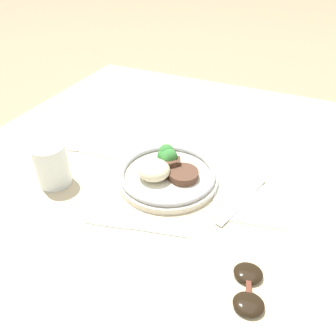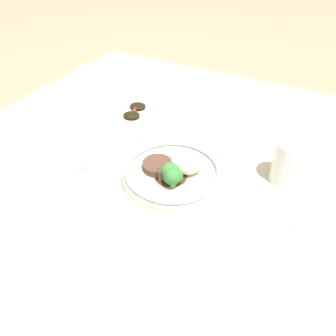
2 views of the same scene
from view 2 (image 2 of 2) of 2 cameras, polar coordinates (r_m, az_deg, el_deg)
ground_plane at (r=0.82m, az=-1.19°, el=-2.48°), size 8.00×8.00×0.00m
dining_table at (r=0.81m, az=-1.20°, el=-1.66°), size 1.21×1.27×0.03m
napkin at (r=0.88m, az=-10.70°, el=2.61°), size 0.18×0.16×0.00m
plate at (r=0.77m, az=1.01°, el=-0.48°), size 0.24×0.24×0.07m
juice_glass at (r=0.80m, az=20.29°, el=0.65°), size 0.08×0.08×0.10m
fork at (r=0.88m, az=-9.00°, el=3.11°), size 0.07×0.19×0.00m
knife at (r=0.91m, az=6.11°, el=4.77°), size 0.22×0.06×0.00m
spoon at (r=0.73m, az=20.16°, el=-8.76°), size 0.15×0.02×0.01m
sunglasses at (r=1.04m, az=-5.82°, el=9.94°), size 0.07×0.11×0.02m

